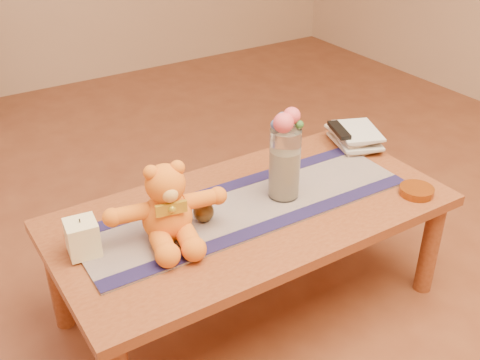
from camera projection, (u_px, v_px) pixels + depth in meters
floor at (251, 305)px, 2.25m from camera, size 5.50×5.50×0.00m
coffee_table_top at (252, 213)px, 2.04m from camera, size 1.40×0.70×0.04m
table_leg_fr at (430, 247)px, 2.24m from camera, size 0.07×0.07×0.41m
table_leg_bl at (58, 280)px, 2.06m from camera, size 0.07×0.07×0.41m
table_leg_br at (332, 183)px, 2.66m from camera, size 0.07×0.07×0.41m
persian_runner at (247, 206)px, 2.03m from camera, size 1.21×0.37×0.01m
runner_border_near at (271, 225)px, 1.92m from camera, size 1.20×0.08×0.00m
runner_border_far at (227, 187)px, 2.13m from camera, size 1.20×0.08×0.00m
teddy_bear at (166, 202)px, 1.81m from camera, size 0.42×0.37×0.25m
pillar_candle at (82, 238)px, 1.77m from camera, size 0.11×0.11×0.11m
candle_wick at (80, 221)px, 1.73m from camera, size 0.00×0.00×0.01m
glass_vase at (285, 164)px, 2.02m from camera, size 0.11×0.11×0.26m
potpourri_fill at (284, 173)px, 2.04m from camera, size 0.09×0.09×0.18m
rose_left at (283, 123)px, 1.92m from camera, size 0.07×0.07×0.07m
rose_right at (292, 116)px, 1.95m from camera, size 0.06×0.06×0.06m
blue_flower_back at (283, 118)px, 1.97m from camera, size 0.04×0.04×0.04m
blue_flower_side at (276, 125)px, 1.95m from camera, size 0.04×0.04×0.04m
leaf_sprig at (299, 125)px, 1.95m from camera, size 0.03×0.03×0.03m
bronze_ball at (204, 211)px, 1.93m from camera, size 0.09×0.09×0.07m
book_bottom at (337, 145)px, 2.43m from camera, size 0.22×0.26×0.02m
book_lower at (339, 141)px, 2.42m from camera, size 0.24×0.27×0.02m
book_upper at (336, 137)px, 2.41m from camera, size 0.21×0.26×0.02m
book_top at (339, 133)px, 2.40m from camera, size 0.24×0.27×0.02m
tv_remote at (339, 130)px, 2.38m from camera, size 0.10×0.17×0.02m
amber_dish at (417, 191)px, 2.10m from camera, size 0.14×0.14×0.03m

